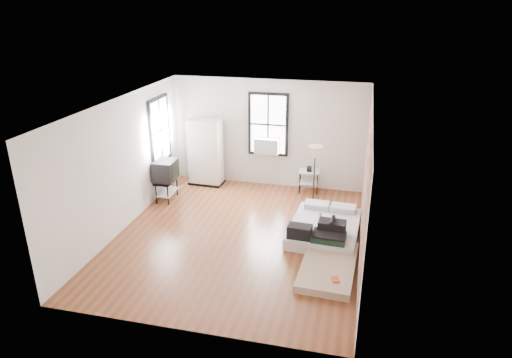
% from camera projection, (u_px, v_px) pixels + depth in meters
% --- Properties ---
extents(ground, '(6.00, 6.00, 0.00)m').
position_uv_depth(ground, '(238.00, 236.00, 9.57)').
color(ground, brown).
rests_on(ground, ground).
extents(room_shell, '(5.02, 6.02, 2.80)m').
position_uv_depth(room_shell, '(253.00, 153.00, 9.21)').
color(room_shell, silver).
rests_on(room_shell, ground).
extents(mattress_main, '(1.48, 1.95, 0.60)m').
position_uv_depth(mattress_main, '(324.00, 227.00, 9.59)').
color(mattress_main, white).
rests_on(mattress_main, ground).
extents(mattress_bare, '(1.04, 1.85, 0.39)m').
position_uv_depth(mattress_bare, '(328.00, 259.00, 8.51)').
color(mattress_bare, tan).
rests_on(mattress_bare, ground).
extents(wardrobe, '(0.91, 0.56, 1.76)m').
position_uv_depth(wardrobe, '(206.00, 152.00, 11.99)').
color(wardrobe, black).
rests_on(wardrobe, ground).
extents(side_table, '(0.54, 0.44, 0.67)m').
position_uv_depth(side_table, '(309.00, 175.00, 11.62)').
color(side_table, black).
rests_on(side_table, ground).
extents(floor_lamp, '(0.34, 0.34, 1.57)m').
position_uv_depth(floor_lamp, '(315.00, 156.00, 10.28)').
color(floor_lamp, black).
rests_on(floor_lamp, ground).
extents(tv_stand, '(0.52, 0.73, 1.02)m').
position_uv_depth(tv_stand, '(166.00, 172.00, 11.07)').
color(tv_stand, black).
rests_on(tv_stand, ground).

